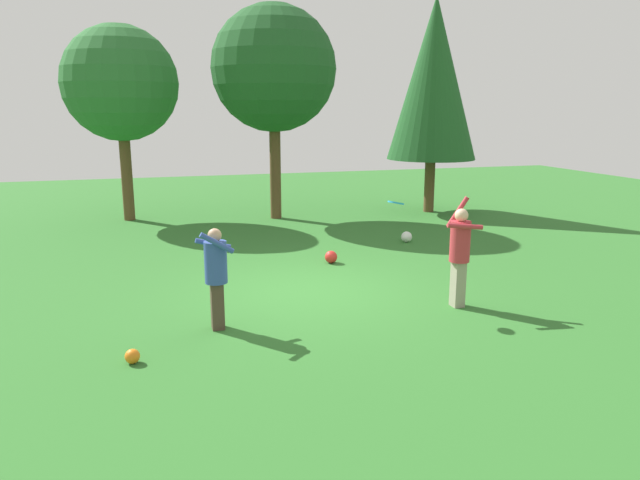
{
  "coord_description": "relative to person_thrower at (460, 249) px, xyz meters",
  "views": [
    {
      "loc": [
        -2.78,
        -10.07,
        3.31
      ],
      "look_at": [
        0.12,
        -0.39,
        1.05
      ],
      "focal_mm": 33.05,
      "sensor_mm": 36.0,
      "label": 1
    }
  ],
  "objects": [
    {
      "name": "frisbee",
      "position": [
        -1.09,
        0.22,
        0.8
      ],
      "size": [
        0.35,
        0.35,
        0.08
      ],
      "color": "#2393D1"
    },
    {
      "name": "person_catcher",
      "position": [
        -4.05,
        0.12,
        -0.08
      ],
      "size": [
        0.55,
        0.5,
        1.57
      ],
      "rotation": [
        0.0,
        0.0,
        0.03
      ],
      "color": "#4C382D",
      "rests_on": "ground_plane"
    },
    {
      "name": "tree_far_right",
      "position": [
        3.91,
        8.76,
        3.19
      ],
      "size": [
        2.82,
        2.82,
        6.73
      ],
      "color": "brown",
      "rests_on": "ground_plane"
    },
    {
      "name": "tree_left",
      "position": [
        -5.5,
        10.03,
        3.0
      ],
      "size": [
        3.33,
        3.33,
        5.7
      ],
      "color": "brown",
      "rests_on": "ground_plane"
    },
    {
      "name": "tree_center",
      "position": [
        -1.16,
        9.05,
        3.43
      ],
      "size": [
        3.69,
        3.69,
        6.3
      ],
      "color": "brown",
      "rests_on": "ground_plane"
    },
    {
      "name": "ball_orange",
      "position": [
        -5.3,
        -0.84,
        -0.91
      ],
      "size": [
        0.2,
        0.2,
        0.2
      ],
      "primitive_type": "sphere",
      "color": "orange",
      "rests_on": "ground_plane"
    },
    {
      "name": "ball_white",
      "position": [
        1.28,
        4.79,
        -0.88
      ],
      "size": [
        0.27,
        0.27,
        0.27
      ],
      "primitive_type": "sphere",
      "color": "white",
      "rests_on": "ground_plane"
    },
    {
      "name": "ground_plane",
      "position": [
        -2.22,
        1.54,
        -1.01
      ],
      "size": [
        40.0,
        40.0,
        0.0
      ],
      "primitive_type": "plane",
      "color": "#2D6B28"
    },
    {
      "name": "ball_red",
      "position": [
        -1.19,
        3.37,
        -0.88
      ],
      "size": [
        0.27,
        0.27,
        0.27
      ],
      "primitive_type": "sphere",
      "color": "red",
      "rests_on": "ground_plane"
    },
    {
      "name": "person_thrower",
      "position": [
        0.0,
        0.0,
        0.0
      ],
      "size": [
        0.59,
        0.57,
        1.87
      ],
      "rotation": [
        0.0,
        0.0,
        2.94
      ],
      "color": "gray",
      "rests_on": "ground_plane"
    }
  ]
}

